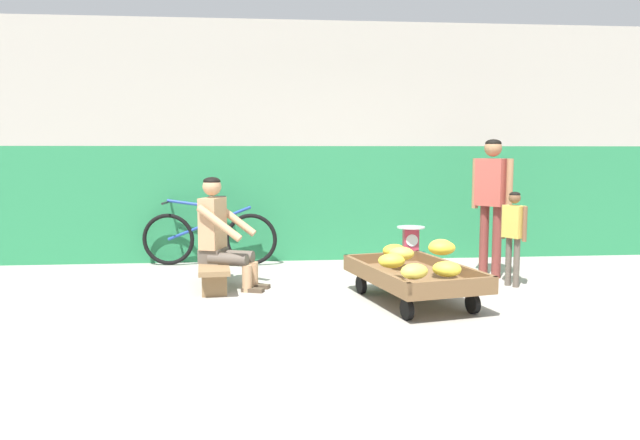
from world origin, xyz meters
name	(u,v)px	position (x,y,z in m)	size (l,w,h in m)	color
ground_plane	(379,325)	(0.00, 0.00, 0.00)	(80.00, 80.00, 0.00)	#A39E93
back_wall	(333,143)	(0.00, 3.18, 1.51)	(16.00, 0.30, 3.01)	#287F4C
banana_cart	(414,277)	(0.46, 0.70, 0.24)	(1.14, 1.59, 0.36)	brown
banana_pile	(418,257)	(0.46, 0.55, 0.46)	(0.74, 1.31, 0.26)	gold
low_bench	(214,269)	(-1.43, 1.53, 0.20)	(0.40, 1.12, 0.27)	olive
vendor_seated	(221,233)	(-1.35, 1.50, 0.57)	(0.73, 0.61, 1.14)	tan
plastic_crate	(410,267)	(0.67, 1.68, 0.15)	(0.36, 0.28, 0.30)	#19847F
weighing_scale	(411,239)	(0.67, 1.67, 0.45)	(0.30, 0.30, 0.29)	#28282D
bicycle_near_left	(209,237)	(-1.57, 2.82, 0.35)	(1.66, 0.48, 0.86)	black
customer_adult	(492,192)	(1.60, 1.79, 0.95)	(0.36, 0.40, 1.53)	brown
customer_child	(514,228)	(1.66, 1.30, 0.61)	(0.21, 0.28, 0.99)	brown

